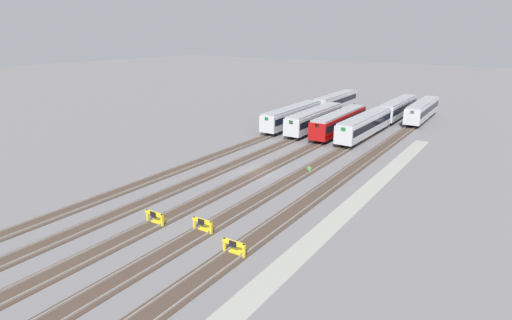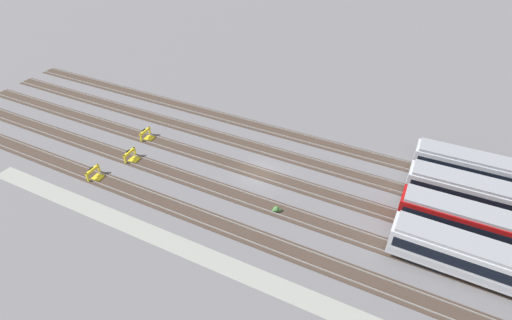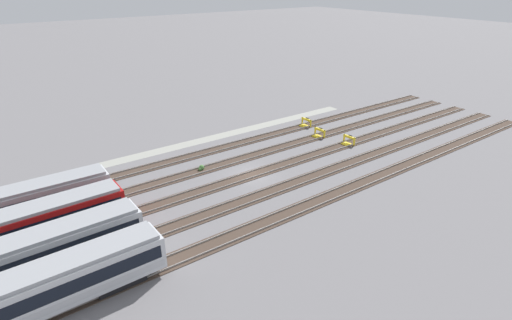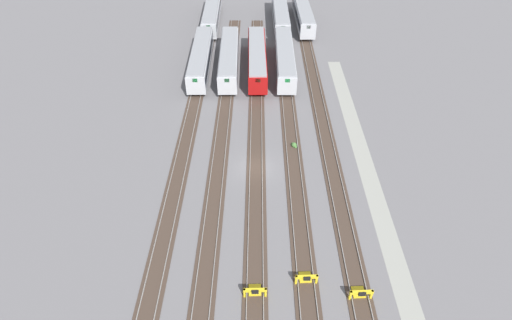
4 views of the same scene
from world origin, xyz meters
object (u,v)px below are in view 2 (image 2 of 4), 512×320
(subway_car_front_row_leftmost, at_px, (502,232))
(bumper_stop_nearest_track, at_px, (95,174))
(bumper_stop_near_inner_track, at_px, (132,156))
(bumper_stop_middle_track, at_px, (147,135))
(subway_car_front_row_rightmost, at_px, (502,268))
(subway_car_front_row_left_inner, at_px, (502,202))
(subway_car_front_row_centre, at_px, (503,176))
(weed_clump, at_px, (277,210))

(subway_car_front_row_leftmost, relative_size, bumper_stop_nearest_track, 8.98)
(subway_car_front_row_leftmost, distance_m, bumper_stop_near_inner_track, 39.50)
(bumper_stop_near_inner_track, xyz_separation_m, bumper_stop_middle_track, (-1.30, 4.48, 0.00))
(subway_car_front_row_rightmost, bearing_deg, bumper_stop_nearest_track, -173.68)
(bumper_stop_near_inner_track, distance_m, bumper_stop_middle_track, 4.66)
(bumper_stop_nearest_track, relative_size, bumper_stop_near_inner_track, 1.00)
(subway_car_front_row_left_inner, bearing_deg, subway_car_front_row_leftmost, -90.00)
(subway_car_front_row_leftmost, bearing_deg, bumper_stop_near_inner_track, -173.56)
(subway_car_front_row_centre, bearing_deg, subway_car_front_row_leftmost, -90.00)
(bumper_stop_middle_track, bearing_deg, subway_car_front_row_rightmost, -6.27)
(subway_car_front_row_centre, relative_size, bumper_stop_near_inner_track, 8.99)
(bumper_stop_nearest_track, bearing_deg, weed_clump, 11.57)
(subway_car_front_row_leftmost, xyz_separation_m, bumper_stop_near_inner_track, (-39.22, -4.43, -1.53))
(subway_car_front_row_rightmost, distance_m, bumper_stop_near_inner_track, 39.25)
(subway_car_front_row_leftmost, xyz_separation_m, subway_car_front_row_rightmost, (0.00, -4.41, 0.00))
(subway_car_front_row_leftmost, distance_m, bumper_stop_middle_track, 40.55)
(bumper_stop_near_inner_track, relative_size, weed_clump, 2.18)
(bumper_stop_near_inner_track, bearing_deg, subway_car_front_row_centre, 18.91)
(subway_car_front_row_centre, bearing_deg, bumper_stop_middle_track, -167.53)
(subway_car_front_row_leftmost, distance_m, subway_car_front_row_left_inner, 4.49)
(subway_car_front_row_centre, height_order, bumper_stop_nearest_track, subway_car_front_row_centre)
(subway_car_front_row_centre, xyz_separation_m, bumper_stop_middle_track, (-40.52, -8.96, -1.53))
(bumper_stop_nearest_track, bearing_deg, bumper_stop_middle_track, 89.03)
(subway_car_front_row_centre, height_order, bumper_stop_middle_track, subway_car_front_row_centre)
(subway_car_front_row_rightmost, height_order, weed_clump, subway_car_front_row_rightmost)
(subway_car_front_row_rightmost, xyz_separation_m, bumper_stop_middle_track, (-40.52, 4.45, -1.53))
(subway_car_front_row_left_inner, relative_size, bumper_stop_near_inner_track, 9.00)
(subway_car_front_row_rightmost, bearing_deg, subway_car_front_row_leftmost, 90.00)
(subway_car_front_row_left_inner, bearing_deg, bumper_stop_middle_track, -173.74)
(weed_clump, bearing_deg, bumper_stop_nearest_track, -168.43)
(subway_car_front_row_leftmost, distance_m, subway_car_front_row_rightmost, 4.41)
(subway_car_front_row_leftmost, xyz_separation_m, subway_car_front_row_left_inner, (0.00, 4.49, 0.00))
(subway_car_front_row_leftmost, bearing_deg, subway_car_front_row_rightmost, -90.00)
(weed_clump, bearing_deg, bumper_stop_near_inner_track, 179.21)
(bumper_stop_middle_track, xyz_separation_m, weed_clump, (20.44, -4.74, -0.27))
(bumper_stop_nearest_track, xyz_separation_m, weed_clump, (20.59, 4.21, -0.27))
(bumper_stop_nearest_track, xyz_separation_m, bumper_stop_middle_track, (0.15, 8.96, 0.00))
(subway_car_front_row_centre, xyz_separation_m, bumper_stop_nearest_track, (-40.67, -17.91, -1.53))
(bumper_stop_near_inner_track, bearing_deg, subway_car_front_row_leftmost, 6.44)
(subway_car_front_row_leftmost, relative_size, subway_car_front_row_left_inner, 1.00)
(subway_car_front_row_left_inner, bearing_deg, bumper_stop_nearest_track, -161.76)
(subway_car_front_row_centre, distance_m, bumper_stop_middle_track, 41.53)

